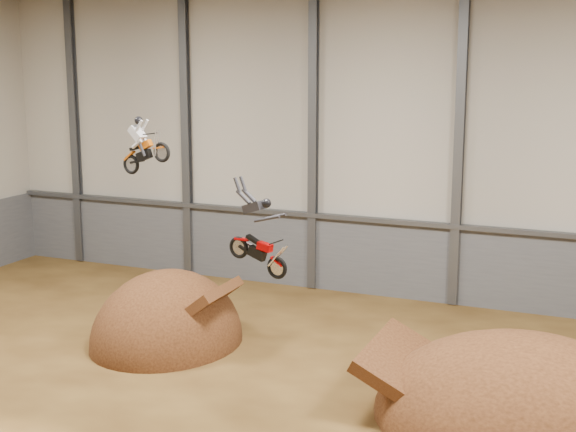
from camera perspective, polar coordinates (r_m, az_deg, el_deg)
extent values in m
plane|color=#432C12|center=(24.28, -3.72, -15.09)|extent=(40.00, 40.00, 0.00)
cube|color=#AEA89A|center=(36.00, 6.90, 5.14)|extent=(40.00, 0.10, 14.00)
cube|color=#54565C|center=(36.82, 6.66, -3.02)|extent=(39.80, 0.18, 3.50)
cube|color=#47494F|center=(36.28, 6.66, -0.32)|extent=(39.80, 0.35, 0.20)
cube|color=#47494F|center=(43.45, -14.92, 5.87)|extent=(0.40, 0.36, 13.90)
cube|color=#47494F|center=(39.74, -7.25, 5.70)|extent=(0.40, 0.36, 13.90)
cube|color=#47494F|center=(36.86, 1.80, 5.36)|extent=(0.40, 0.36, 13.90)
cube|color=#47494F|center=(35.04, 12.07, 4.81)|extent=(0.40, 0.36, 13.90)
ellipsoid|color=#371C0D|center=(31.53, -8.56, -8.86)|extent=(5.60, 6.46, 5.60)
ellipsoid|color=#371C0D|center=(25.78, 16.36, -13.91)|extent=(9.01, 7.97, 5.20)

